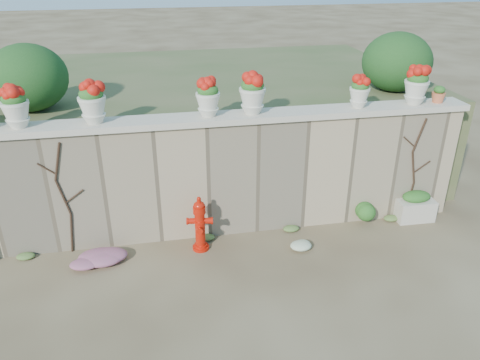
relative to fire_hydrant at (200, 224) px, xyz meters
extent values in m
plane|color=#4A3925|center=(0.62, -1.26, -0.48)|extent=(80.00, 80.00, 0.00)
cube|color=tan|center=(0.62, 0.54, 0.52)|extent=(8.00, 0.40, 2.00)
cube|color=beige|center=(0.62, 0.54, 1.57)|extent=(8.10, 0.52, 0.10)
cube|color=#384C23|center=(0.62, 3.74, 0.52)|extent=(9.00, 6.00, 2.00)
ellipsoid|color=#143814|center=(-2.58, 1.74, 2.07)|extent=(1.30, 1.30, 1.10)
ellipsoid|color=#143814|center=(4.02, 1.74, 2.07)|extent=(1.30, 1.30, 1.10)
cylinder|color=black|center=(-2.04, 0.32, -0.13)|extent=(0.12, 0.04, 0.70)
cylinder|color=black|center=(-2.07, 0.32, 0.52)|extent=(0.17, 0.04, 0.61)
cylinder|color=black|center=(-2.06, 0.32, 1.12)|extent=(0.18, 0.04, 0.61)
cylinder|color=black|center=(-1.90, 0.32, 0.52)|extent=(0.30, 0.02, 0.22)
cylinder|color=black|center=(-2.23, 0.32, 1.02)|extent=(0.25, 0.02, 0.21)
cylinder|color=black|center=(3.86, 0.32, -0.13)|extent=(0.12, 0.04, 0.70)
cylinder|color=black|center=(3.83, 0.32, 0.52)|extent=(0.17, 0.04, 0.61)
cylinder|color=black|center=(3.84, 0.32, 1.12)|extent=(0.18, 0.04, 0.61)
cylinder|color=black|center=(4.00, 0.32, 0.52)|extent=(0.30, 0.02, 0.22)
cylinder|color=black|center=(3.67, 0.32, 1.02)|extent=(0.25, 0.02, 0.21)
cylinder|color=#B91507|center=(0.00, 0.00, -0.46)|extent=(0.27, 0.27, 0.05)
cylinder|color=#B91507|center=(0.00, 0.00, -0.10)|extent=(0.16, 0.16, 0.60)
cylinder|color=#B91507|center=(0.00, 0.00, 0.05)|extent=(0.20, 0.20, 0.04)
cylinder|color=#B91507|center=(0.00, 0.00, 0.25)|extent=(0.20, 0.20, 0.12)
ellipsoid|color=#B91507|center=(0.00, 0.00, 0.35)|extent=(0.18, 0.18, 0.14)
cylinder|color=#B91507|center=(0.00, 0.00, 0.43)|extent=(0.07, 0.07, 0.10)
cylinder|color=#B91507|center=(-0.13, 0.02, 0.05)|extent=(0.15, 0.12, 0.10)
cylinder|color=#B91507|center=(0.13, -0.02, 0.05)|extent=(0.15, 0.12, 0.10)
cylinder|color=#B91507|center=(-0.02, -0.10, -0.05)|extent=(0.10, 0.11, 0.09)
cube|color=beige|center=(3.94, 0.23, -0.29)|extent=(0.68, 0.41, 0.39)
ellipsoid|color=#1E5119|center=(3.94, 0.23, -0.02)|extent=(0.53, 0.33, 0.20)
ellipsoid|color=#1E5119|center=(3.02, 0.18, -0.20)|extent=(0.60, 0.54, 0.57)
ellipsoid|color=#C72796|center=(-1.66, -0.14, -0.37)|extent=(0.86, 0.57, 0.23)
ellipsoid|color=white|center=(1.70, -0.36, -0.39)|extent=(0.51, 0.41, 0.18)
ellipsoid|color=#1E5119|center=(-2.54, 0.54, 2.05)|extent=(0.34, 0.34, 0.21)
ellipsoid|color=#BB160B|center=(-2.54, 0.54, 2.13)|extent=(0.30, 0.30, 0.21)
ellipsoid|color=#1E5119|center=(-1.46, 0.54, 2.06)|extent=(0.35, 0.35, 0.21)
ellipsoid|color=#BB160B|center=(-1.46, 0.54, 2.15)|extent=(0.31, 0.31, 0.22)
ellipsoid|color=#1E5119|center=(0.26, 0.54, 2.03)|extent=(0.33, 0.33, 0.20)
ellipsoid|color=#BB160B|center=(0.26, 0.54, 2.11)|extent=(0.29, 0.29, 0.20)
ellipsoid|color=#1E5119|center=(0.96, 0.54, 2.07)|extent=(0.36, 0.36, 0.22)
ellipsoid|color=#BB160B|center=(0.96, 0.54, 2.16)|extent=(0.32, 0.32, 0.23)
ellipsoid|color=#1E5119|center=(2.76, 0.54, 1.98)|extent=(0.29, 0.29, 0.17)
ellipsoid|color=#BB160B|center=(2.76, 0.54, 2.05)|extent=(0.25, 0.25, 0.18)
ellipsoid|color=#1E5119|center=(3.77, 0.54, 2.06)|extent=(0.35, 0.35, 0.21)
ellipsoid|color=#BB160B|center=(3.77, 0.54, 2.14)|extent=(0.31, 0.31, 0.22)
ellipsoid|color=#1E5119|center=(4.21, 0.54, 1.83)|extent=(0.19, 0.19, 0.13)
camera|label=1|loc=(-0.59, -6.46, 3.91)|focal=35.00mm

